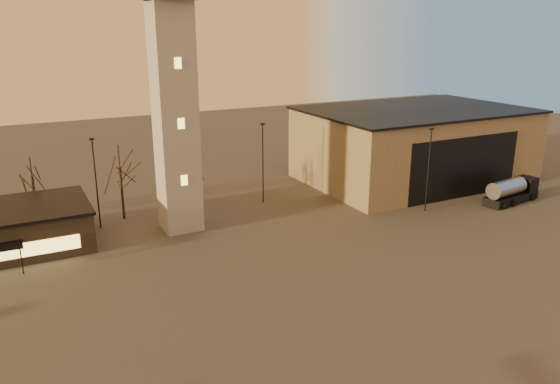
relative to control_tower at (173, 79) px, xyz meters
name	(u,v)px	position (x,y,z in m)	size (l,w,h in m)	color
ground	(323,375)	(0.00, -30.00, -16.33)	(220.00, 220.00, 0.00)	#3E3C39
control_tower	(173,79)	(0.00, 0.00, 0.00)	(6.80, 6.80, 32.60)	#9E9A95
hangar	(414,144)	(36.00, 3.98, -11.17)	(30.60, 20.60, 10.30)	#8E785D
light_poles	(181,178)	(0.50, 1.00, -10.92)	(58.50, 12.25, 10.14)	black
tree_row	(35,172)	(-13.70, 9.16, -10.39)	(37.20, 9.20, 8.80)	black
fuel_truck	(511,193)	(39.96, -10.31, -15.08)	(8.73, 3.73, 3.14)	black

